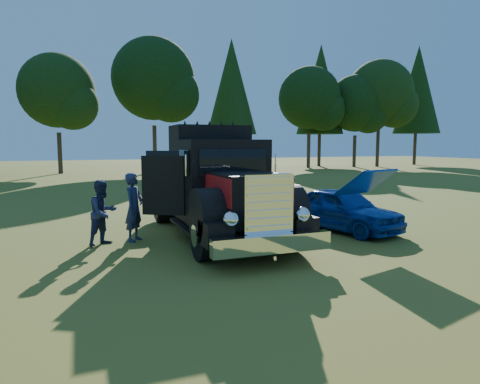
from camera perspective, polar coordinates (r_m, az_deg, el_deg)
The scene contains 6 objects.
ground at distance 10.07m, azimuth -4.86°, elevation -7.93°, with size 120.00×120.00×0.00m, color #43581A.
treeline at distance 37.66m, azimuth -16.30°, elevation 14.09°, with size 72.10×24.46×13.84m.
diamond_t_truck at distance 11.36m, azimuth -2.80°, elevation 0.29°, with size 3.25×7.16×3.00m.
hotrod_coupe at distance 12.68m, azimuth 13.52°, elevation -2.21°, with size 2.40×4.20×1.89m.
spectator_near at distance 11.29m, azimuth -13.94°, elevation -1.96°, with size 0.64×0.42×1.76m, color #1E3146.
spectator_far at distance 11.08m, azimuth -17.79°, elevation -2.63°, with size 0.78×0.61×1.61m, color #1D2B45.
Camera 1 is at (-2.67, -9.38, 2.50)m, focal length 32.00 mm.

